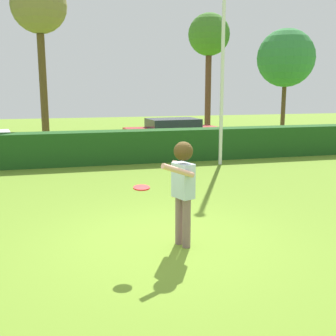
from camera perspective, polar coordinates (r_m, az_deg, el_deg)
The scene contains 9 objects.
ground_plane at distance 7.31m, azimuth -0.30°, elevation -10.16°, with size 60.00×60.00×0.00m, color olive.
person at distance 6.84m, azimuth 2.03°, elevation -1.84°, with size 0.65×0.73×1.78m.
frisbee at distance 6.35m, azimuth -3.66°, elevation -2.72°, with size 0.26×0.26×0.04m.
lamppost at distance 14.30m, azimuth 7.53°, elevation 14.73°, with size 0.24×0.24×6.50m.
hedge_row at distance 14.67m, azimuth -7.83°, elevation 2.87°, with size 25.88×0.90×1.13m, color #1E4E1B.
parked_car_red at distance 18.57m, azimuth 0.69°, elevation 5.07°, with size 4.32×2.08×1.25m.
birch_tree at distance 24.83m, azimuth 15.90°, elevation 14.32°, with size 3.21×3.21×5.82m.
oak_tree at distance 25.57m, azimuth 5.66°, elevation 17.52°, with size 2.45×2.45×6.87m.
bare_elm_tree at distance 19.49m, azimuth -17.34°, elevation 20.23°, with size 2.35×2.35×7.20m.
Camera 1 is at (-1.67, -6.60, 2.66)m, focal length 44.32 mm.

